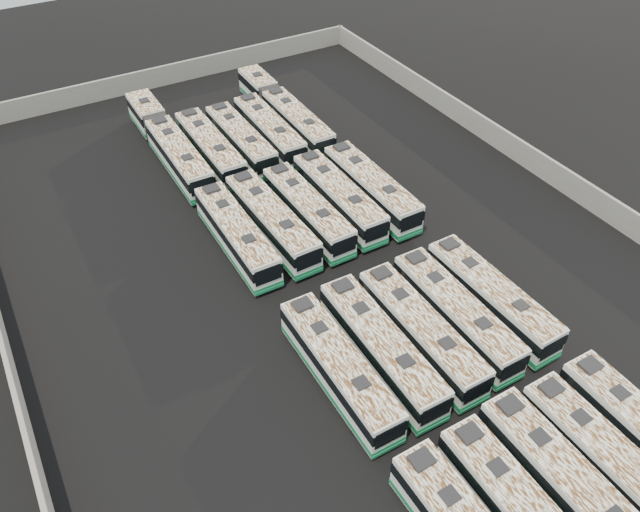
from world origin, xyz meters
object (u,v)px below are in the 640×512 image
Objects in this scene: bus_back_right at (269,131)px; bus_midfront_center at (420,332)px; bus_front_right at (610,465)px; bus_midback_far_right at (371,188)px; bus_midback_center at (308,211)px; bus_midfront_far_left at (339,368)px; bus_midback_right at (339,198)px; bus_midfront_left at (381,348)px; bus_back_left at (210,148)px; bus_midback_left at (272,221)px; bus_front_center at (569,489)px; bus_back_far_left at (168,142)px; bus_midback_far_left at (237,235)px; bus_midfront_right at (455,314)px; bus_midfront_far_right at (491,297)px; bus_back_far_right at (284,110)px; bus_back_center at (241,140)px.

bus_midfront_center is at bearing -95.04° from bus_back_right.
bus_front_right is 27.40m from bus_midback_far_right.
bus_front_right is at bearing -84.59° from bus_midback_center.
bus_midfront_far_left is 17.42m from bus_midback_right.
bus_back_left is at bearing 91.07° from bus_midfront_left.
bus_back_right is (5.92, 27.16, -0.02)m from bus_midfront_left.
bus_front_center is at bearing -84.86° from bus_midback_left.
bus_back_far_left is (-8.88, 42.65, 0.04)m from bus_front_right.
bus_front_right is at bearing -89.98° from bus_midback_right.
bus_midfront_left is 1.02× the size of bus_midback_far_left.
bus_midback_far_left is at bearing -89.92° from bus_back_far_left.
bus_back_right is at bearing 54.84° from bus_midback_far_left.
bus_midfront_right is (2.90, 12.48, -0.04)m from bus_front_center.
bus_back_far_left is (-11.94, 30.07, 0.03)m from bus_midfront_far_right.
bus_front_right is 1.00× the size of bus_midfront_far_right.
bus_midfront_left reaches higher than bus_midfront_far_right.
bus_midfront_far_right is at bearing -71.40° from bus_back_left.
bus_midfront_far_right is at bearing -78.56° from bus_midback_right.
bus_back_right reaches higher than bus_front_right.
bus_midfront_right reaches higher than bus_midfront_far_right.
bus_midfront_center reaches higher than bus_midback_center.
bus_midback_left is 17.82m from bus_back_far_right.
bus_back_right is (0.01, 27.17, 0.01)m from bus_midfront_right.
bus_midfront_far_left is 0.97× the size of bus_midback_left.
bus_midback_far_left is 0.99× the size of bus_midback_right.
bus_midfront_far_left reaches higher than bus_front_right.
bus_midback_right reaches higher than bus_midfront_center.
bus_midfront_far_right is at bearing -68.53° from bus_midback_center.
bus_front_center is at bearing -102.48° from bus_midback_far_right.
bus_midfront_left is at bearing 114.54° from bus_front_right.
bus_back_far_left is 1.03× the size of bus_back_far_right.
bus_back_right reaches higher than bus_back_far_right.
bus_front_center is 1.04× the size of bus_back_center.
bus_midback_right reaches higher than bus_back_right.
bus_midback_far_left reaches higher than bus_midfront_right.
bus_back_left reaches higher than bus_front_right.
bus_front_right is 0.99× the size of bus_midback_far_left.
bus_midback_center is at bearing -89.98° from bus_back_center.
bus_back_left is at bearing 84.35° from bus_midfront_far_left.
bus_midfront_far_left is 1.00× the size of bus_midback_far_left.
bus_midfront_far_right is 1.00× the size of bus_midback_far_left.
bus_midback_left is at bearing 1.99° from bus_midback_far_left.
bus_midback_left is at bearing 120.40° from bus_midfront_far_right.
bus_midfront_far_left reaches higher than bus_midfront_far_right.
bus_midback_right is 1.00× the size of bus_back_left.
bus_midback_far_left is 0.65× the size of bus_back_far_right.
bus_midfront_far_right reaches higher than bus_back_far_right.
bus_midfront_far_left is (-6.07, 12.47, -0.04)m from bus_front_center.
bus_midback_far_right reaches higher than bus_midfront_right.
bus_midback_left reaches higher than bus_midfront_right.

